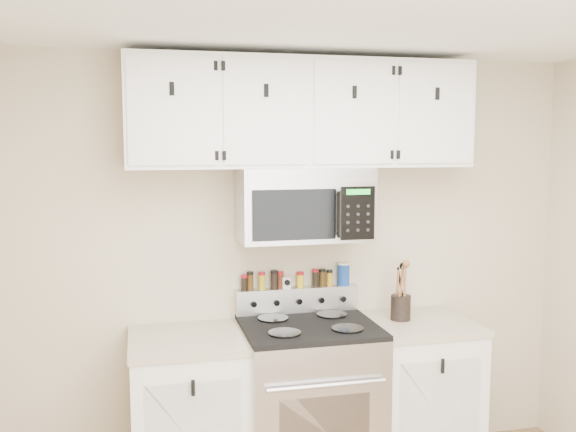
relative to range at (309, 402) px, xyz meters
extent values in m
cube|color=#BEAF8F|center=(0.00, 0.32, 0.76)|extent=(3.50, 0.01, 2.50)
cube|color=#B7B7BA|center=(0.00, 0.00, -0.03)|extent=(0.76, 0.65, 0.92)
cube|color=black|center=(0.00, -0.32, -0.04)|extent=(0.50, 0.02, 0.40)
cube|color=black|center=(0.00, 0.00, 0.45)|extent=(0.76, 0.65, 0.03)
cube|color=#B7B7BA|center=(0.00, 0.28, 0.54)|extent=(0.76, 0.08, 0.15)
cylinder|color=black|center=(-0.18, -0.15, 0.47)|extent=(0.18, 0.18, 0.01)
cylinder|color=black|center=(0.18, -0.15, 0.47)|extent=(0.18, 0.18, 0.01)
cylinder|color=black|center=(-0.18, 0.15, 0.47)|extent=(0.18, 0.18, 0.01)
cylinder|color=black|center=(0.18, 0.15, 0.47)|extent=(0.18, 0.18, 0.01)
cube|color=white|center=(-0.69, 0.02, -0.05)|extent=(0.62, 0.60, 0.88)
cube|color=tan|center=(-0.69, 0.02, 0.41)|extent=(0.64, 0.62, 0.04)
cube|color=white|center=(0.69, 0.02, -0.05)|extent=(0.62, 0.60, 0.88)
cube|color=tan|center=(0.69, 0.02, 0.41)|extent=(0.64, 0.62, 0.04)
cube|color=#9E9EA3|center=(0.00, 0.13, 1.14)|extent=(0.76, 0.38, 0.42)
cube|color=#B7B7BA|center=(0.00, -0.06, 1.31)|extent=(0.73, 0.01, 0.08)
cube|color=black|center=(-0.10, -0.07, 1.10)|extent=(0.47, 0.01, 0.28)
cube|color=black|center=(0.26, -0.07, 1.10)|extent=(0.20, 0.01, 0.30)
cylinder|color=black|center=(0.15, -0.10, 1.10)|extent=(0.03, 0.03, 0.26)
cube|color=white|center=(0.00, 0.16, 1.66)|extent=(2.00, 0.33, 0.62)
cube|color=white|center=(-0.75, -0.01, 1.66)|extent=(0.46, 0.01, 0.57)
cube|color=black|center=(-0.75, -0.02, 1.77)|extent=(0.02, 0.01, 0.07)
cube|color=white|center=(-0.25, -0.01, 1.66)|extent=(0.46, 0.01, 0.57)
cube|color=black|center=(-0.25, -0.02, 1.77)|extent=(0.03, 0.01, 0.07)
cube|color=white|center=(0.25, -0.01, 1.66)|extent=(0.46, 0.01, 0.57)
cube|color=black|center=(0.25, -0.02, 1.77)|extent=(0.03, 0.01, 0.07)
cube|color=white|center=(0.75, -0.01, 1.66)|extent=(0.46, 0.01, 0.57)
cube|color=black|center=(0.75, -0.02, 1.77)|extent=(0.02, 0.01, 0.07)
cylinder|color=black|center=(0.59, 0.06, 0.51)|extent=(0.12, 0.12, 0.15)
cylinder|color=brown|center=(0.59, 0.06, 0.62)|extent=(0.01, 0.01, 0.28)
cylinder|color=brown|center=(0.61, 0.05, 0.63)|extent=(0.01, 0.01, 0.30)
cylinder|color=brown|center=(0.57, 0.07, 0.61)|extent=(0.01, 0.01, 0.26)
cylinder|color=black|center=(0.60, 0.08, 0.62)|extent=(0.01, 0.01, 0.27)
cylinder|color=brown|center=(0.58, 0.04, 0.63)|extent=(0.01, 0.01, 0.29)
cube|color=white|center=(-0.07, 0.28, 0.65)|extent=(0.08, 0.07, 0.07)
cylinder|color=#153E97|center=(0.30, 0.28, 0.68)|extent=(0.07, 0.07, 0.13)
cylinder|color=white|center=(0.30, 0.28, 0.75)|extent=(0.08, 0.08, 0.01)
cylinder|color=black|center=(-0.33, 0.28, 0.65)|extent=(0.04, 0.04, 0.08)
cylinder|color=#AA0D1C|center=(-0.33, 0.28, 0.70)|extent=(0.04, 0.04, 0.02)
cylinder|color=#412B0F|center=(-0.29, 0.28, 0.66)|extent=(0.04, 0.04, 0.10)
cylinder|color=black|center=(-0.29, 0.28, 0.72)|extent=(0.04, 0.04, 0.02)
cylinder|color=gold|center=(-0.22, 0.28, 0.66)|extent=(0.04, 0.04, 0.09)
cylinder|color=#AC0D1B|center=(-0.22, 0.28, 0.71)|extent=(0.04, 0.04, 0.02)
cylinder|color=black|center=(-0.14, 0.28, 0.66)|extent=(0.04, 0.04, 0.10)
cylinder|color=black|center=(-0.14, 0.28, 0.72)|extent=(0.04, 0.04, 0.02)
cylinder|color=#462010|center=(-0.11, 0.28, 0.66)|extent=(0.04, 0.04, 0.09)
cylinder|color=#A90D16|center=(-0.11, 0.28, 0.71)|extent=(0.04, 0.04, 0.02)
cylinder|color=gold|center=(0.02, 0.28, 0.65)|extent=(0.04, 0.04, 0.08)
cylinder|color=#AD0D17|center=(0.02, 0.28, 0.70)|extent=(0.05, 0.05, 0.02)
cylinder|color=black|center=(0.12, 0.28, 0.66)|extent=(0.04, 0.04, 0.09)
cylinder|color=#A90D1A|center=(0.12, 0.28, 0.71)|extent=(0.04, 0.04, 0.02)
cylinder|color=#39270D|center=(0.16, 0.28, 0.66)|extent=(0.04, 0.04, 0.09)
cylinder|color=black|center=(0.16, 0.28, 0.71)|extent=(0.04, 0.04, 0.02)
cylinder|color=#C49117|center=(0.21, 0.28, 0.65)|extent=(0.04, 0.04, 0.08)
cylinder|color=black|center=(0.21, 0.28, 0.70)|extent=(0.04, 0.04, 0.02)
camera|label=1|loc=(-0.94, -3.45, 1.50)|focal=40.00mm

